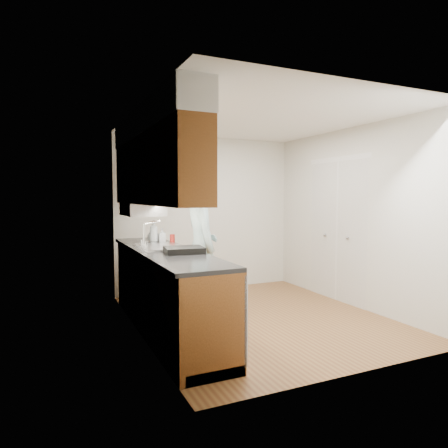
% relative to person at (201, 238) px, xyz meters
% --- Properties ---
extents(floor, '(3.50, 3.50, 0.00)m').
position_rel_person_xyz_m(floor, '(0.66, -0.30, -1.02)').
color(floor, brown).
rests_on(floor, ground).
extents(ceiling, '(3.50, 3.50, 0.00)m').
position_rel_person_xyz_m(ceiling, '(0.66, -0.30, 1.48)').
color(ceiling, white).
rests_on(ceiling, wall_left).
extents(wall_left, '(0.02, 3.50, 2.50)m').
position_rel_person_xyz_m(wall_left, '(-0.84, -0.30, 0.23)').
color(wall_left, silver).
rests_on(wall_left, floor).
extents(wall_right, '(0.02, 3.50, 2.50)m').
position_rel_person_xyz_m(wall_right, '(2.16, -0.30, 0.23)').
color(wall_right, silver).
rests_on(wall_right, floor).
extents(wall_back, '(3.00, 0.02, 2.50)m').
position_rel_person_xyz_m(wall_back, '(0.66, 1.45, 0.23)').
color(wall_back, silver).
rests_on(wall_back, floor).
extents(counter, '(0.64, 2.80, 1.30)m').
position_rel_person_xyz_m(counter, '(-0.54, -0.30, -0.53)').
color(counter, brown).
rests_on(counter, floor).
extents(upper_cabinets, '(0.47, 2.80, 1.21)m').
position_rel_person_xyz_m(upper_cabinets, '(-0.67, -0.25, 0.93)').
color(upper_cabinets, brown).
rests_on(upper_cabinets, wall_left).
extents(closet_door, '(0.02, 1.22, 2.05)m').
position_rel_person_xyz_m(closet_door, '(2.15, 0.00, 0.00)').
color(closet_door, white).
rests_on(closet_door, wall_right).
extents(floor_mat, '(0.57, 0.87, 0.02)m').
position_rel_person_xyz_m(floor_mat, '(0.00, 0.00, -1.01)').
color(floor_mat, '#5E5E61').
rests_on(floor_mat, floor).
extents(person, '(0.53, 0.75, 2.01)m').
position_rel_person_xyz_m(person, '(0.00, 0.00, 0.00)').
color(person, '#9BBABD').
rests_on(person, floor_mat).
extents(soap_bottle_a, '(0.12, 0.12, 0.29)m').
position_rel_person_xyz_m(soap_bottle_a, '(-0.49, 0.44, 0.07)').
color(soap_bottle_a, silver).
rests_on(soap_bottle_a, counter).
extents(soap_bottle_b, '(0.10, 0.10, 0.18)m').
position_rel_person_xyz_m(soap_bottle_b, '(-0.39, 0.39, 0.01)').
color(soap_bottle_b, silver).
rests_on(soap_bottle_b, counter).
extents(soap_bottle_c, '(0.18, 0.18, 0.18)m').
position_rel_person_xyz_m(soap_bottle_c, '(-0.47, 0.58, 0.01)').
color(soap_bottle_c, silver).
rests_on(soap_bottle_c, counter).
extents(soda_can, '(0.08, 0.08, 0.12)m').
position_rel_person_xyz_m(soda_can, '(-0.29, 0.25, -0.02)').
color(soda_can, red).
rests_on(soda_can, counter).
extents(steel_can, '(0.07, 0.07, 0.11)m').
position_rel_person_xyz_m(steel_can, '(-0.43, 0.47, -0.03)').
color(steel_can, '#A5A5AA').
rests_on(steel_can, counter).
extents(dish_rack, '(0.44, 0.39, 0.06)m').
position_rel_person_xyz_m(dish_rack, '(-0.43, -0.63, -0.05)').
color(dish_rack, black).
rests_on(dish_rack, counter).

